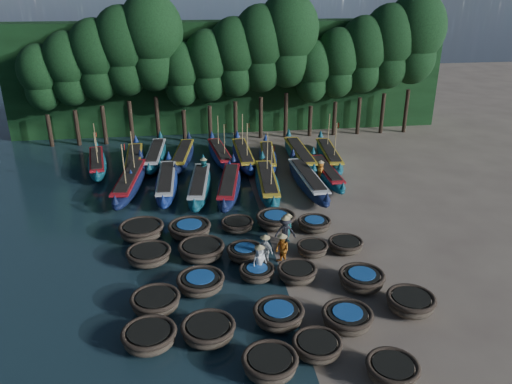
{
  "coord_description": "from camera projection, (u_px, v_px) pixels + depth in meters",
  "views": [
    {
      "loc": [
        -4.16,
        -23.68,
        13.31
      ],
      "look_at": [
        -0.23,
        4.35,
        1.3
      ],
      "focal_mm": 35.0,
      "sensor_mm": 36.0,
      "label": 1
    }
  ],
  "objects": [
    {
      "name": "long_boat_17",
      "position": [
        329.0,
        155.0,
        39.47
      ],
      "size": [
        2.22,
        8.51,
        3.63
      ],
      "rotation": [
        0.0,
        0.0,
        -0.09
      ],
      "color": "navy",
      "rests_on": "ground"
    },
    {
      "name": "fisherman_1",
      "position": [
        287.0,
        227.0,
        27.18
      ],
      "size": [
        0.7,
        0.71,
        1.85
      ],
      "rotation": [
        0.0,
        0.0,
        0.84
      ],
      "color": "#176162",
      "rests_on": "ground"
    },
    {
      "name": "fisherman_0",
      "position": [
        260.0,
        260.0,
        24.1
      ],
      "size": [
        0.92,
        0.78,
        1.81
      ],
      "rotation": [
        0.0,
        0.0,
        0.41
      ],
      "color": "silver",
      "rests_on": "ground"
    },
    {
      "name": "long_boat_11",
      "position": [
        156.0,
        155.0,
        39.48
      ],
      "size": [
        2.01,
        8.39,
        1.48
      ],
      "rotation": [
        0.0,
        0.0,
        -0.07
      ],
      "color": "navy",
      "rests_on": "ground"
    },
    {
      "name": "fisherman_6",
      "position": [
        320.0,
        171.0,
        35.37
      ],
      "size": [
        0.57,
        0.82,
        1.78
      ],
      "rotation": [
        0.0,
        0.0,
        4.62
      ],
      "color": "#C3681A",
      "rests_on": "ground"
    },
    {
      "name": "long_boat_13",
      "position": [
        220.0,
        154.0,
        39.9
      ],
      "size": [
        2.25,
        7.89,
        3.37
      ],
      "rotation": [
        0.0,
        0.0,
        0.11
      ],
      "color": "navy",
      "rests_on": "ground"
    },
    {
      "name": "long_boat_16",
      "position": [
        300.0,
        155.0,
        39.34
      ],
      "size": [
        1.67,
        9.15,
        1.61
      ],
      "rotation": [
        0.0,
        0.0,
        0.01
      ],
      "color": "navy",
      "rests_on": "ground"
    },
    {
      "name": "tree_5",
      "position": [
        181.0,
        74.0,
        42.64
      ],
      "size": [
        3.68,
        3.68,
        8.68
      ],
      "color": "black",
      "rests_on": "ground"
    },
    {
      "name": "long_boat_5",
      "position": [
        229.0,
        185.0,
        33.65
      ],
      "size": [
        2.85,
        8.42,
        1.5
      ],
      "rotation": [
        0.0,
        0.0,
        -0.17
      ],
      "color": "#101B3A",
      "rests_on": "ground"
    },
    {
      "name": "coracle_16",
      "position": [
        201.0,
        250.0,
        25.77
      ],
      "size": [
        2.42,
        2.42,
        0.82
      ],
      "rotation": [
        0.0,
        0.0,
        -0.08
      ],
      "color": "#4D4030",
      "rests_on": "ground"
    },
    {
      "name": "fisherman_4",
      "position": [
        265.0,
        250.0,
        24.97
      ],
      "size": [
        0.95,
        0.98,
        1.84
      ],
      "rotation": [
        0.0,
        0.0,
        5.46
      ],
      "color": "silver",
      "rests_on": "ground"
    },
    {
      "name": "long_boat_15",
      "position": [
        268.0,
        157.0,
        39.15
      ],
      "size": [
        2.17,
        7.72,
        1.37
      ],
      "rotation": [
        0.0,
        0.0,
        -0.11
      ],
      "color": "navy",
      "rests_on": "ground"
    },
    {
      "name": "long_boat_14",
      "position": [
        243.0,
        156.0,
        39.39
      ],
      "size": [
        1.6,
        8.55,
        3.63
      ],
      "rotation": [
        0.0,
        0.0,
        0.01
      ],
      "color": "navy",
      "rests_on": "ground"
    },
    {
      "name": "tree_13",
      "position": [
        389.0,
        46.0,
        44.2
      ],
      "size": [
        4.92,
        4.92,
        11.6
      ],
      "color": "black",
      "rests_on": "ground"
    },
    {
      "name": "fisherman_3",
      "position": [
        285.0,
        232.0,
        26.72
      ],
      "size": [
        1.23,
        0.83,
        1.96
      ],
      "rotation": [
        0.0,
        0.0,
        6.12
      ],
      "color": "black",
      "rests_on": "ground"
    },
    {
      "name": "coracle_10",
      "position": [
        156.0,
        302.0,
        21.71
      ],
      "size": [
        2.19,
        2.19,
        0.74
      ],
      "rotation": [
        0.0,
        0.0,
        -0.02
      ],
      "color": "#4D4030",
      "rests_on": "ground"
    },
    {
      "name": "coracle_12",
      "position": [
        257.0,
        272.0,
        23.99
      ],
      "size": [
        1.76,
        1.76,
        0.64
      ],
      "rotation": [
        0.0,
        0.0,
        0.05
      ],
      "color": "#4D4030",
      "rests_on": "ground"
    },
    {
      "name": "fisherman_2",
      "position": [
        282.0,
        249.0,
        25.1
      ],
      "size": [
        0.91,
        0.99,
        1.83
      ],
      "rotation": [
        0.0,
        0.0,
        5.18
      ],
      "color": "#C3681A",
      "rests_on": "ground"
    },
    {
      "name": "long_boat_7",
      "position": [
        308.0,
        180.0,
        34.43
      ],
      "size": [
        1.92,
        8.96,
        1.58
      ],
      "rotation": [
        0.0,
        0.0,
        0.04
      ],
      "color": "#101B3A",
      "rests_on": "ground"
    },
    {
      "name": "long_boat_10",
      "position": [
        134.0,
        161.0,
        38.11
      ],
      "size": [
        1.82,
        8.58,
        1.51
      ],
      "rotation": [
        0.0,
        0.0,
        0.04
      ],
      "color": "navy",
      "rests_on": "ground"
    },
    {
      "name": "long_boat_9",
      "position": [
        97.0,
        163.0,
        37.93
      ],
      "size": [
        2.57,
        7.75,
        3.33
      ],
      "rotation": [
        0.0,
        0.0,
        0.16
      ],
      "color": "navy",
      "rests_on": "ground"
    },
    {
      "name": "coracle_4",
      "position": [
        392.0,
        370.0,
        17.9
      ],
      "size": [
        2.14,
        2.14,
        0.74
      ],
      "rotation": [
        0.0,
        0.0,
        -0.21
      ],
      "color": "#4D4030",
      "rests_on": "ground"
    },
    {
      "name": "long_boat_2",
      "position": [
        130.0,
        182.0,
        34.13
      ],
      "size": [
        2.47,
        9.01,
        3.85
      ],
      "rotation": [
        0.0,
        0.0,
        -0.1
      ],
      "color": "#101B3A",
      "rests_on": "ground"
    },
    {
      "name": "tree_14",
      "position": [
        415.0,
        37.0,
        44.23
      ],
      "size": [
        5.34,
        5.34,
        12.58
      ],
      "color": "black",
      "rests_on": "ground"
    },
    {
      "name": "coracle_18",
      "position": [
        312.0,
        249.0,
        26.12
      ],
      "size": [
        1.89,
        1.89,
        0.64
      ],
      "rotation": [
        0.0,
        0.0,
        -0.29
      ],
      "color": "#4D4030",
      "rests_on": "ground"
    },
    {
      "name": "ground",
      "position": [
        271.0,
        244.0,
        27.32
      ],
      "size": [
        120.0,
        120.0,
        0.0
      ],
      "primitive_type": "plane",
      "color": "gray",
      "rests_on": "ground"
    },
    {
      "name": "coracle_21",
      "position": [
        190.0,
        229.0,
        27.95
      ],
      "size": [
        2.74,
        2.74,
        0.8
      ],
      "rotation": [
        0.0,
        0.0,
        0.25
      ],
      "color": "#4D4030",
      "rests_on": "ground"
    },
    {
      "name": "tree_2",
      "position": [
        96.0,
        59.0,
        41.23
      ],
      "size": [
        4.51,
        4.51,
        10.63
      ],
      "color": "black",
      "rests_on": "ground"
    },
    {
      "name": "tree_8",
      "position": [
        261.0,
        48.0,
        42.73
      ],
      "size": [
        4.92,
        4.92,
        11.6
      ],
      "color": "black",
      "rests_on": "ground"
    },
    {
      "name": "coracle_8",
      "position": [
        347.0,
        318.0,
        20.58
      ],
      "size": [
        2.49,
        2.49,
        0.8
      ],
      "rotation": [
        0.0,
        0.0,
        -0.31
      ],
      "color": "#4D4030",
      "rests_on": "ground"
    },
    {
      "name": "long_boat_4",
      "position": [
        199.0,
        185.0,
        33.67
      ],
      "size": [
        2.35,
        8.4,
        1.49
      ],
      "rotation": [
        0.0,
        0.0,
        -0.11
      ],
      "color": "navy",
      "rests_on": "ground"
    },
    {
      "name": "coracle_22",
      "position": [
        237.0,
        225.0,
        28.7
      ],
      "size": [
        2.04,
        2.04,
        0.64
      ],
      "rotation": [
        0.0,
        0.0,
        -0.17
      ],
      "color": "#4D4030",
      "rests_on": "ground"
    },
    {
      "name": "tree_0",
      "position": [
        41.0,
        77.0,
        41.17
      ],
      "size": [
        3.68,
        3.68,
        8.68
      ],
      "color": "black",
      "rests_on": "ground"
    },
    {
      "name": "tree_12",
      "position": [
        364.0,
        54.0,
        44.17
      ],
      "size": [
        4.51,
        4.51,
        10.63
      ],
      "color": "black",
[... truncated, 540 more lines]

